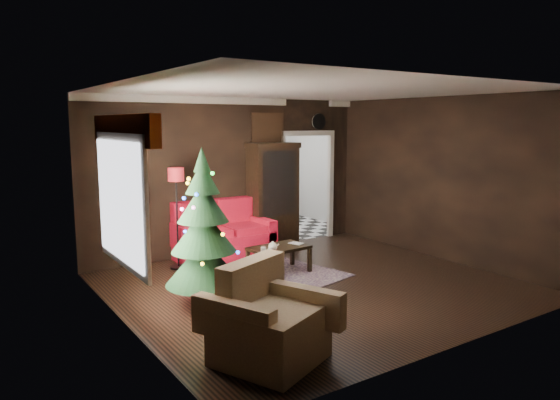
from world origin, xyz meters
TOP-DOWN VIEW (x-y plane):
  - floor at (0.00, 0.00)m, footprint 5.50×5.50m
  - ceiling at (0.00, 0.00)m, footprint 5.50×5.50m
  - wall_back at (0.00, 2.50)m, footprint 5.50×0.00m
  - wall_front at (0.00, -2.50)m, footprint 5.50×0.00m
  - wall_left at (-2.75, 0.00)m, footprint 0.00×5.50m
  - wall_right at (2.75, 0.00)m, footprint 0.00×5.50m
  - doorway at (1.70, 2.50)m, footprint 1.10×0.10m
  - left_window at (-2.71, 0.20)m, footprint 0.05×1.60m
  - valance at (-2.63, 0.20)m, footprint 0.12×2.10m
  - kitchen_floor at (1.70, 4.00)m, footprint 3.00×3.00m
  - kitchen_window at (1.70, 5.45)m, footprint 0.70×0.06m
  - rug at (-0.44, 0.58)m, footprint 2.55×2.09m
  - loveseat at (-0.40, 2.05)m, footprint 1.70×0.90m
  - curio_cabinet at (0.75, 2.27)m, footprint 0.90×0.45m
  - floor_lamp at (-1.31, 1.92)m, footprint 0.33×0.33m
  - christmas_tree at (-1.71, 0.07)m, footprint 1.23×1.23m
  - armchair at (-1.84, -1.68)m, footprint 1.27×1.27m
  - coffee_table at (-0.08, 0.81)m, footprint 0.97×0.63m
  - teapot at (-0.32, 0.61)m, footprint 0.16×0.16m
  - cup_a at (-0.37, 0.59)m, footprint 0.08×0.08m
  - cup_b at (-0.45, 0.68)m, footprint 0.09×0.09m
  - book at (0.17, 0.78)m, footprint 0.15×0.06m
  - wall_clock at (1.95, 2.45)m, footprint 0.32×0.32m
  - painting at (0.75, 2.46)m, footprint 0.62×0.05m
  - kitchen_counter at (1.70, 5.20)m, footprint 1.80×0.60m
  - kitchen_table at (1.40, 3.70)m, footprint 0.70×0.70m

SIDE VIEW (x-z plane):
  - floor at x=0.00m, z-range 0.00..0.00m
  - kitchen_floor at x=1.70m, z-range 0.00..0.00m
  - rug at x=-0.44m, z-range 0.00..0.01m
  - coffee_table at x=-0.08m, z-range 0.01..0.43m
  - kitchen_table at x=1.40m, z-range 0.00..0.75m
  - kitchen_counter at x=1.70m, z-range 0.00..0.90m
  - armchair at x=-1.84m, z-range -0.04..0.96m
  - cup_a at x=-0.37m, z-range 0.43..0.50m
  - cup_b at x=-0.45m, z-range 0.43..0.50m
  - loveseat at x=-0.40m, z-range 0.00..1.00m
  - teapot at x=-0.32m, z-range 0.43..0.58m
  - book at x=0.17m, z-range 0.43..0.64m
  - floor_lamp at x=-1.31m, z-range 0.01..1.65m
  - curio_cabinet at x=0.75m, z-range 0.00..1.90m
  - doorway at x=1.70m, z-range 0.00..2.10m
  - christmas_tree at x=-1.71m, z-range 0.10..2.00m
  - wall_back at x=0.00m, z-range -1.35..4.15m
  - wall_front at x=0.00m, z-range -1.35..4.15m
  - wall_left at x=-2.75m, z-range -1.35..4.15m
  - wall_right at x=2.75m, z-range -1.35..4.15m
  - left_window at x=-2.71m, z-range 0.75..2.15m
  - kitchen_window at x=1.70m, z-range 1.35..2.05m
  - painting at x=0.75m, z-range 1.99..2.51m
  - valance at x=-2.63m, z-range 2.10..2.44m
  - wall_clock at x=1.95m, z-range 2.35..2.41m
  - ceiling at x=0.00m, z-range 2.80..2.80m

